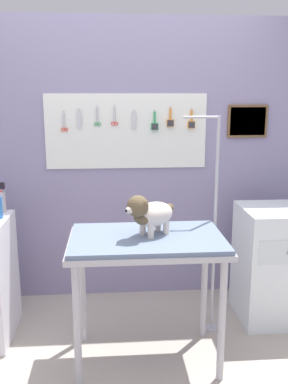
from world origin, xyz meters
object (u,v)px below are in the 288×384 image
grooming_arm (213,236)px  cabinet_right (284,263)px  grooming_table (147,250)px  dog (149,213)px

grooming_arm → cabinet_right: size_ratio=1.79×
grooming_table → dog: dog is taller
dog → grooming_table: bearing=-137.7°
grooming_table → cabinet_right: (1.09, 0.48, -0.32)m
grooming_table → grooming_arm: grooming_arm is taller
grooming_arm → cabinet_right: bearing=14.1°
grooming_arm → dog: 0.63m
grooming_table → grooming_arm: 0.60m
grooming_table → grooming_arm: size_ratio=0.62×
grooming_table → cabinet_right: size_ratio=1.11×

